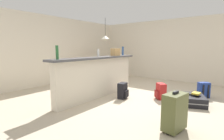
% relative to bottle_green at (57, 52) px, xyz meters
% --- Properties ---
extents(ground_plane, '(13.00, 13.00, 0.05)m').
position_rel_bottle_green_xyz_m(ground_plane, '(1.86, -0.51, -1.28)').
color(ground_plane, beige).
extents(wall_back, '(6.60, 0.10, 2.50)m').
position_rel_bottle_green_xyz_m(wall_back, '(1.86, 2.54, -0.01)').
color(wall_back, silver).
rests_on(wall_back, ground_plane).
extents(wall_right, '(0.10, 6.00, 2.50)m').
position_rel_bottle_green_xyz_m(wall_right, '(4.91, -0.21, -0.01)').
color(wall_right, silver).
rests_on(wall_right, ground_plane).
extents(partition_half_wall, '(2.80, 0.20, 1.06)m').
position_rel_bottle_green_xyz_m(partition_half_wall, '(1.26, 0.00, -0.73)').
color(partition_half_wall, silver).
rests_on(partition_half_wall, ground_plane).
extents(bar_countertop, '(2.96, 0.40, 0.05)m').
position_rel_bottle_green_xyz_m(bar_countertop, '(1.26, 0.00, -0.17)').
color(bar_countertop, '#4C4C51').
rests_on(bar_countertop, partition_half_wall).
extents(bottle_green, '(0.06, 0.06, 0.30)m').
position_rel_bottle_green_xyz_m(bottle_green, '(0.00, 0.00, 0.00)').
color(bottle_green, '#2D6B38').
rests_on(bottle_green, bar_countertop).
extents(bottle_white, '(0.06, 0.06, 0.21)m').
position_rel_bottle_green_xyz_m(bottle_white, '(1.28, -0.00, -0.04)').
color(bottle_white, silver).
rests_on(bottle_white, bar_countertop).
extents(bottle_blue, '(0.06, 0.06, 0.28)m').
position_rel_bottle_green_xyz_m(bottle_blue, '(2.56, 0.07, -0.01)').
color(bottle_blue, '#284C89').
rests_on(bottle_blue, bar_countertop).
extents(grocery_bag, '(0.26, 0.18, 0.22)m').
position_rel_bottle_green_xyz_m(grocery_bag, '(2.05, -0.00, -0.04)').
color(grocery_bag, tan).
rests_on(grocery_bag, bar_countertop).
extents(dining_table, '(1.10, 0.80, 0.74)m').
position_rel_bottle_green_xyz_m(dining_table, '(3.00, 1.33, -0.61)').
color(dining_table, '#4C331E').
rests_on(dining_table, ground_plane).
extents(dining_chair_near_partition, '(0.48, 0.48, 0.93)m').
position_rel_bottle_green_xyz_m(dining_chair_near_partition, '(2.96, 0.77, -0.74)').
color(dining_chair_near_partition, '#9E754C').
rests_on(dining_chair_near_partition, ground_plane).
extents(dining_chair_far_side, '(0.42, 0.42, 0.93)m').
position_rel_bottle_green_xyz_m(dining_chair_far_side, '(3.09, 1.91, -0.74)').
color(dining_chair_far_side, '#9E754C').
rests_on(dining_chair_far_side, ground_plane).
extents(pendant_lamp, '(0.34, 0.34, 0.86)m').
position_rel_bottle_green_xyz_m(pendant_lamp, '(3.05, 1.24, 0.49)').
color(pendant_lamp, black).
extents(suitcase_flat_black, '(0.89, 0.72, 0.22)m').
position_rel_bottle_green_xyz_m(suitcase_flat_black, '(2.21, -2.24, -1.15)').
color(suitcase_flat_black, black).
rests_on(suitcase_flat_black, ground_plane).
extents(backpack_black, '(0.31, 0.28, 0.42)m').
position_rel_bottle_green_xyz_m(backpack_black, '(1.56, -0.61, -1.06)').
color(backpack_black, black).
rests_on(backpack_black, ground_plane).
extents(suitcase_upright_olive, '(0.47, 0.31, 0.67)m').
position_rel_bottle_green_xyz_m(suitcase_upright_olive, '(0.59, -2.29, -0.93)').
color(suitcase_upright_olive, '#51562D').
rests_on(suitcase_upright_olive, ground_plane).
extents(backpack_red, '(0.34, 0.34, 0.42)m').
position_rel_bottle_green_xyz_m(backpack_red, '(2.13, -1.44, -1.06)').
color(backpack_red, red).
rests_on(backpack_red, ground_plane).
extents(backpack_blue, '(0.34, 0.34, 0.42)m').
position_rel_bottle_green_xyz_m(backpack_blue, '(2.99, -2.31, -1.06)').
color(backpack_blue, '#233D93').
rests_on(backpack_blue, ground_plane).
extents(book_stack, '(0.27, 0.26, 0.08)m').
position_rel_bottle_green_xyz_m(book_stack, '(2.23, -2.25, -1.00)').
color(book_stack, black).
rests_on(book_stack, suitcase_flat_black).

